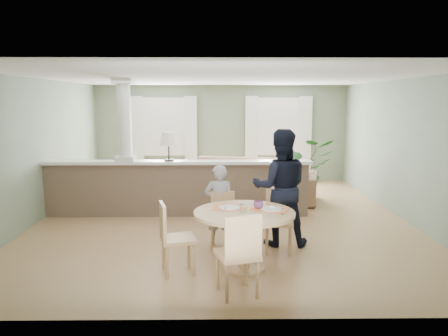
{
  "coord_description": "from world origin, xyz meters",
  "views": [
    {
      "loc": [
        -0.07,
        -8.31,
        2.3
      ],
      "look_at": [
        0.02,
        -1.0,
        1.15
      ],
      "focal_mm": 35.0,
      "sensor_mm": 36.0,
      "label": 1
    }
  ],
  "objects_px": {
    "houseplant": "(302,170)",
    "child_person": "(219,205)",
    "man_person": "(280,188)",
    "chair_far_boy": "(223,217)",
    "chair_near": "(239,251)",
    "dining_table": "(245,223)",
    "chair_far_man": "(279,216)",
    "sofa": "(245,180)",
    "chair_side": "(172,235)"
  },
  "relations": [
    {
      "from": "child_person",
      "to": "sofa",
      "type": "bearing_deg",
      "value": -102.76
    },
    {
      "from": "sofa",
      "to": "child_person",
      "type": "height_order",
      "value": "child_person"
    },
    {
      "from": "child_person",
      "to": "houseplant",
      "type": "bearing_deg",
      "value": -124.71
    },
    {
      "from": "dining_table",
      "to": "chair_near",
      "type": "relative_size",
      "value": 1.34
    },
    {
      "from": "child_person",
      "to": "chair_far_man",
      "type": "bearing_deg",
      "value": 160.38
    },
    {
      "from": "sofa",
      "to": "child_person",
      "type": "relative_size",
      "value": 2.49
    },
    {
      "from": "sofa",
      "to": "man_person",
      "type": "relative_size",
      "value": 1.74
    },
    {
      "from": "dining_table",
      "to": "child_person",
      "type": "xyz_separation_m",
      "value": [
        -0.34,
        1.1,
        -0.01
      ]
    },
    {
      "from": "chair_near",
      "to": "sofa",
      "type": "bearing_deg",
      "value": -111.4
    },
    {
      "from": "houseplant",
      "to": "dining_table",
      "type": "relative_size",
      "value": 1.07
    },
    {
      "from": "houseplant",
      "to": "chair_far_boy",
      "type": "relative_size",
      "value": 1.67
    },
    {
      "from": "dining_table",
      "to": "child_person",
      "type": "relative_size",
      "value": 1.05
    },
    {
      "from": "dining_table",
      "to": "chair_far_man",
      "type": "distance_m",
      "value": 0.99
    },
    {
      "from": "chair_far_boy",
      "to": "chair_far_man",
      "type": "xyz_separation_m",
      "value": [
        0.86,
        -0.13,
        0.05
      ]
    },
    {
      "from": "chair_far_man",
      "to": "child_person",
      "type": "distance_m",
      "value": 0.97
    },
    {
      "from": "sofa",
      "to": "chair_far_man",
      "type": "height_order",
      "value": "chair_far_man"
    },
    {
      "from": "chair_far_man",
      "to": "chair_near",
      "type": "relative_size",
      "value": 0.94
    },
    {
      "from": "chair_far_man",
      "to": "chair_near",
      "type": "height_order",
      "value": "chair_near"
    },
    {
      "from": "houseplant",
      "to": "chair_far_boy",
      "type": "height_order",
      "value": "houseplant"
    },
    {
      "from": "dining_table",
      "to": "child_person",
      "type": "height_order",
      "value": "child_person"
    },
    {
      "from": "houseplant",
      "to": "chair_side",
      "type": "height_order",
      "value": "houseplant"
    },
    {
      "from": "dining_table",
      "to": "child_person",
      "type": "bearing_deg",
      "value": 107.3
    },
    {
      "from": "chair_far_boy",
      "to": "child_person",
      "type": "bearing_deg",
      "value": 108.87
    },
    {
      "from": "chair_far_man",
      "to": "dining_table",
      "type": "bearing_deg",
      "value": -117.94
    },
    {
      "from": "chair_far_boy",
      "to": "chair_near",
      "type": "relative_size",
      "value": 0.86
    },
    {
      "from": "chair_near",
      "to": "dining_table",
      "type": "bearing_deg",
      "value": -114.64
    },
    {
      "from": "dining_table",
      "to": "chair_side",
      "type": "bearing_deg",
      "value": -173.75
    },
    {
      "from": "chair_far_man",
      "to": "chair_near",
      "type": "xyz_separation_m",
      "value": [
        -0.68,
        -1.64,
        0.03
      ]
    },
    {
      "from": "man_person",
      "to": "chair_side",
      "type": "bearing_deg",
      "value": 39.64
    },
    {
      "from": "man_person",
      "to": "chair_far_boy",
      "type": "bearing_deg",
      "value": 11.88
    },
    {
      "from": "dining_table",
      "to": "chair_far_boy",
      "type": "bearing_deg",
      "value": 107.08
    },
    {
      "from": "sofa",
      "to": "chair_side",
      "type": "distance_m",
      "value": 4.51
    },
    {
      "from": "dining_table",
      "to": "chair_far_boy",
      "type": "distance_m",
      "value": 0.99
    },
    {
      "from": "sofa",
      "to": "dining_table",
      "type": "height_order",
      "value": "sofa"
    },
    {
      "from": "chair_far_man",
      "to": "chair_side",
      "type": "xyz_separation_m",
      "value": [
        -1.54,
        -0.91,
        0.0
      ]
    },
    {
      "from": "dining_table",
      "to": "chair_near",
      "type": "bearing_deg",
      "value": -97.51
    },
    {
      "from": "dining_table",
      "to": "chair_near",
      "type": "xyz_separation_m",
      "value": [
        -0.11,
        -0.84,
        -0.09
      ]
    },
    {
      "from": "houseplant",
      "to": "child_person",
      "type": "relative_size",
      "value": 1.13
    },
    {
      "from": "chair_far_man",
      "to": "chair_near",
      "type": "distance_m",
      "value": 1.78
    },
    {
      "from": "sofa",
      "to": "chair_side",
      "type": "relative_size",
      "value": 3.35
    },
    {
      "from": "chair_side",
      "to": "chair_far_man",
      "type": "bearing_deg",
      "value": -73.83
    },
    {
      "from": "chair_far_man",
      "to": "man_person",
      "type": "relative_size",
      "value": 0.52
    },
    {
      "from": "dining_table",
      "to": "chair_side",
      "type": "height_order",
      "value": "chair_side"
    },
    {
      "from": "sofa",
      "to": "chair_far_boy",
      "type": "height_order",
      "value": "sofa"
    },
    {
      "from": "chair_side",
      "to": "child_person",
      "type": "height_order",
      "value": "child_person"
    },
    {
      "from": "chair_far_man",
      "to": "man_person",
      "type": "height_order",
      "value": "man_person"
    },
    {
      "from": "dining_table",
      "to": "chair_far_man",
      "type": "bearing_deg",
      "value": 54.41
    },
    {
      "from": "child_person",
      "to": "chair_side",
      "type": "bearing_deg",
      "value": 60.79
    },
    {
      "from": "chair_far_boy",
      "to": "chair_near",
      "type": "xyz_separation_m",
      "value": [
        0.18,
        -1.77,
        0.08
      ]
    },
    {
      "from": "chair_far_man",
      "to": "child_person",
      "type": "xyz_separation_m",
      "value": [
        -0.92,
        0.29,
        0.12
      ]
    }
  ]
}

